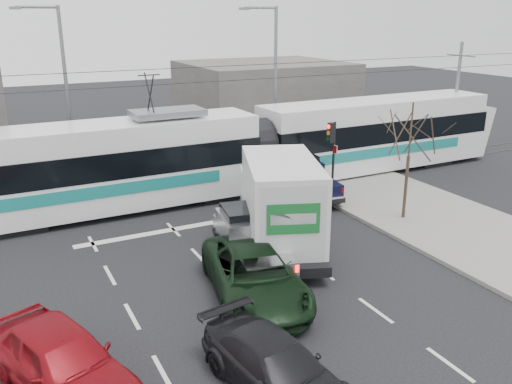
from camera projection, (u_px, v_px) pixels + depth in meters
name	position (u px, v px, depth m)	size (l,w,h in m)	color
ground	(279.00, 281.00, 18.27)	(120.00, 120.00, 0.00)	black
sidewalk_right	(471.00, 233.00, 22.10)	(6.00, 60.00, 0.15)	gray
rails	(180.00, 196.00, 26.74)	(60.00, 1.60, 0.03)	#33302D
building_right	(264.00, 94.00, 42.97)	(12.00, 10.00, 5.00)	#67615D
bare_tree	(410.00, 135.00, 22.46)	(2.40, 2.40, 5.00)	#47382B
traffic_signal	(332.00, 143.00, 25.69)	(0.44, 0.44, 3.60)	black
street_lamp_near	(273.00, 76.00, 31.67)	(2.38, 0.25, 9.00)	slate
street_lamp_far	(62.00, 83.00, 28.44)	(2.38, 0.25, 9.00)	slate
catenary	(177.00, 119.00, 25.53)	(60.00, 0.20, 7.00)	black
tram	(256.00, 148.00, 27.36)	(29.49, 3.28, 6.01)	white
silver_pickup	(250.00, 239.00, 19.33)	(2.67, 5.43, 1.89)	black
box_truck	(279.00, 203.00, 20.41)	(4.86, 7.62, 3.61)	black
navy_pickup	(305.00, 177.00, 26.53)	(2.26, 4.79, 1.95)	black
green_car	(254.00, 275.00, 16.97)	(2.62, 5.67, 1.58)	black
red_car	(61.00, 360.00, 12.72)	(1.95, 4.85, 1.65)	maroon
dark_car	(276.00, 368.00, 12.70)	(1.88, 4.62, 1.34)	black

